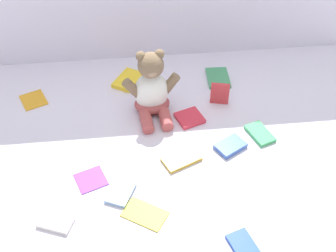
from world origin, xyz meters
name	(u,v)px	position (x,y,z in m)	size (l,w,h in m)	color
ground_plane	(170,127)	(0.00, 0.00, 0.00)	(3.20, 3.20, 0.00)	silver
teddy_bear	(152,90)	(-0.06, 0.10, 0.10)	(0.23, 0.21, 0.27)	white
book_case_0	(56,222)	(-0.40, -0.40, 0.01)	(0.07, 0.11, 0.01)	white
book_case_1	(181,159)	(0.02, -0.18, 0.01)	(0.08, 0.13, 0.01)	gold
book_case_2	(243,245)	(0.16, -0.54, 0.01)	(0.07, 0.09, 0.01)	blue
book_case_3	(91,179)	(-0.30, -0.23, 0.00)	(0.09, 0.10, 0.01)	purple
book_case_4	(121,193)	(-0.20, -0.30, 0.01)	(0.07, 0.10, 0.01)	#8AACD6
book_case_5	(230,146)	(0.21, -0.14, 0.01)	(0.07, 0.11, 0.02)	#3B5FB4
book_case_6	(190,118)	(0.08, 0.03, 0.01)	(0.10, 0.09, 0.02)	red
book_case_7	(33,100)	(-0.54, 0.22, 0.00)	(0.09, 0.11, 0.01)	orange
book_case_8	(220,94)	(0.21, 0.12, 0.05)	(0.07, 0.01, 0.10)	red
book_case_9	(218,78)	(0.24, 0.27, 0.01)	(0.09, 0.14, 0.01)	#3D8E5B
book_case_10	(128,80)	(-0.15, 0.30, 0.01)	(0.09, 0.14, 0.02)	yellow
book_case_11	(145,214)	(-0.12, -0.39, 0.00)	(0.08, 0.14, 0.01)	gold
book_case_12	(260,134)	(0.33, -0.08, 0.01)	(0.07, 0.11, 0.01)	#3AA75C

